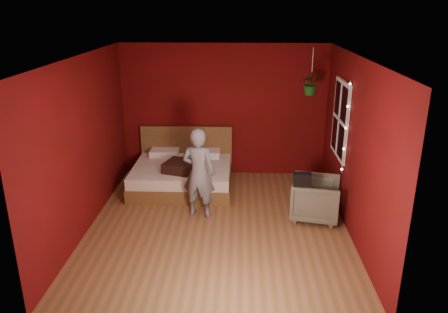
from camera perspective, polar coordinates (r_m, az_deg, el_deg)
floor at (r=6.96m, az=-0.76°, el=-8.92°), size 4.50×4.50×0.00m
room_walls at (r=6.33m, az=-0.83°, el=4.56°), size 4.04×4.54×2.62m
window at (r=7.42m, az=14.93°, el=4.71°), size 0.05×0.97×1.27m
fairy_lights at (r=6.92m, az=15.62°, el=3.60°), size 0.04×0.04×1.45m
bed at (r=8.28m, az=-5.40°, el=-2.21°), size 1.82×1.54×1.00m
person at (r=6.97m, az=-3.31°, el=-2.18°), size 0.61×0.47×1.48m
armchair at (r=7.17m, az=11.90°, el=-5.42°), size 0.88×0.87×0.68m
handbag at (r=6.73m, az=10.17°, el=-2.92°), size 0.27×0.14×0.19m
throw_pillow at (r=7.84m, az=-5.77°, el=-1.29°), size 0.63×0.63×0.18m
hanging_plant at (r=7.73m, az=11.31°, el=9.34°), size 0.41×0.38×0.80m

